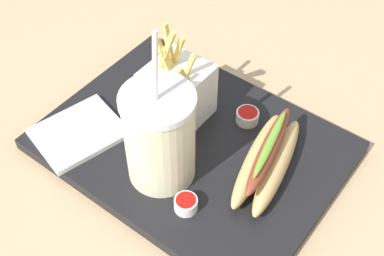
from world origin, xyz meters
name	(u,v)px	position (x,y,z in m)	size (l,w,h in m)	color
ground_plane	(192,153)	(0.00, 0.00, -0.01)	(2.40, 2.40, 0.02)	tan
food_tray	(192,145)	(0.00, 0.00, 0.01)	(0.44, 0.33, 0.02)	black
soda_cup	(159,136)	(0.00, -0.07, 0.10)	(0.10, 0.10, 0.25)	beige
fries_basket	(177,92)	(-0.05, 0.03, 0.07)	(0.09, 0.09, 0.17)	white
hot_dog_1	(267,159)	(0.12, 0.02, 0.05)	(0.10, 0.20, 0.07)	tan
ketchup_cup_1	(186,204)	(0.07, -0.10, 0.03)	(0.03, 0.03, 0.02)	white
ketchup_cup_2	(247,116)	(0.04, 0.09, 0.03)	(0.04, 0.04, 0.02)	white
napkin_stack	(79,133)	(-0.15, -0.10, 0.02)	(0.11, 0.13, 0.01)	white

